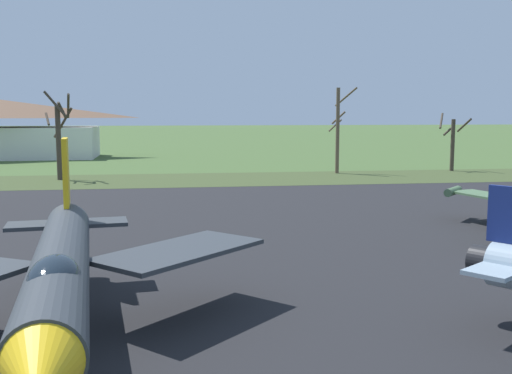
{
  "coord_description": "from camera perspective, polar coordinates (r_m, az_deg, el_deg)",
  "views": [
    {
      "loc": [
        -8.47,
        -7.31,
        6.34
      ],
      "look_at": [
        -4.33,
        21.11,
        2.77
      ],
      "focal_mm": 41.99,
      "sensor_mm": 36.0,
      "label": 1
    }
  ],
  "objects": [
    {
      "name": "grass_verge_strip",
      "position": [
        57.56,
        0.22,
        0.78
      ],
      "size": [
        145.75,
        12.0,
        0.06
      ],
      "primitive_type": "cube",
      "color": "#3B4926",
      "rests_on": "ground"
    },
    {
      "name": "visitor_building",
      "position": [
        91.25,
        -23.17,
        5.07
      ],
      "size": [
        27.37,
        11.65,
        8.21
      ],
      "color": "silver",
      "rests_on": "ground"
    },
    {
      "name": "bare_tree_left_of_center",
      "position": [
        63.11,
        7.84,
        5.65
      ],
      "size": [
        2.83,
        2.38,
        9.0
      ],
      "color": "brown",
      "rests_on": "ground"
    },
    {
      "name": "jet_fighter_rear_left",
      "position": [
        17.04,
        -18.17,
        -7.25
      ],
      "size": [
        12.68,
        15.59,
        5.43
      ],
      "color": "#33383D",
      "rests_on": "ground"
    },
    {
      "name": "bare_tree_far_left",
      "position": [
        59.2,
        -18.25,
        4.85
      ],
      "size": [
        2.61,
        2.59,
        8.36
      ],
      "color": "#42382D",
      "rests_on": "ground"
    },
    {
      "name": "bare_tree_center",
      "position": [
        68.59,
        18.2,
        4.31
      ],
      "size": [
        3.32,
        3.12,
        6.35
      ],
      "color": "#42382D",
      "rests_on": "ground"
    },
    {
      "name": "asphalt_apron",
      "position": [
        25.8,
        11.23,
        -7.23
      ],
      "size": [
        85.75,
        54.09,
        0.05
      ],
      "primitive_type": "cube",
      "color": "black",
      "rests_on": "ground"
    }
  ]
}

